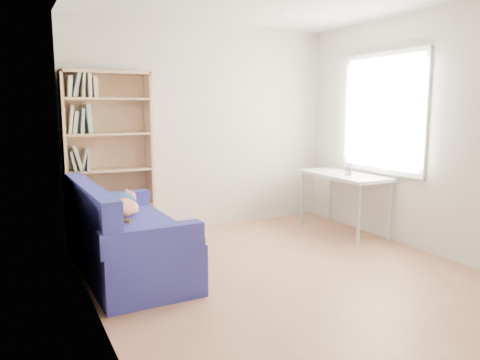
{
  "coord_description": "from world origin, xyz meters",
  "views": [
    {
      "loc": [
        -2.29,
        -3.63,
        1.57
      ],
      "look_at": [
        -0.22,
        0.49,
        0.85
      ],
      "focal_mm": 35.0,
      "sensor_mm": 36.0,
      "label": 1
    }
  ],
  "objects_px": {
    "sofa": "(124,238)",
    "desk": "(344,179)",
    "pen_cup": "(348,171)",
    "bookshelf": "(109,165)"
  },
  "relations": [
    {
      "from": "sofa",
      "to": "desk",
      "type": "height_order",
      "value": "sofa"
    },
    {
      "from": "desk",
      "to": "pen_cup",
      "type": "distance_m",
      "value": 0.21
    },
    {
      "from": "desk",
      "to": "pen_cup",
      "type": "height_order",
      "value": "pen_cup"
    },
    {
      "from": "sofa",
      "to": "desk",
      "type": "relative_size",
      "value": 1.47
    },
    {
      "from": "sofa",
      "to": "bookshelf",
      "type": "height_order",
      "value": "bookshelf"
    },
    {
      "from": "desk",
      "to": "sofa",
      "type": "bearing_deg",
      "value": -175.4
    },
    {
      "from": "bookshelf",
      "to": "pen_cup",
      "type": "height_order",
      "value": "bookshelf"
    },
    {
      "from": "desk",
      "to": "pen_cup",
      "type": "relative_size",
      "value": 7.72
    },
    {
      "from": "bookshelf",
      "to": "desk",
      "type": "distance_m",
      "value": 2.85
    },
    {
      "from": "sofa",
      "to": "desk",
      "type": "distance_m",
      "value": 2.83
    }
  ]
}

